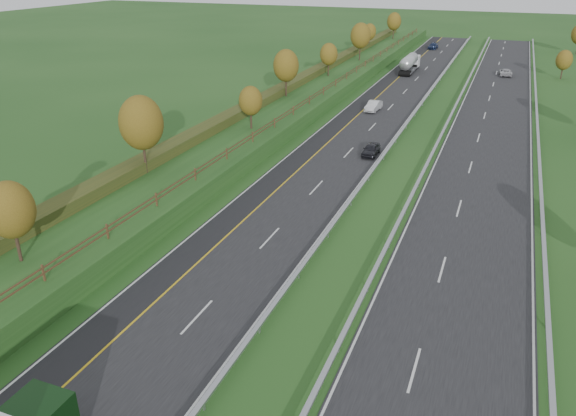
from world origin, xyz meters
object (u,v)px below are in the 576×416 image
road_tanker (410,63)px  car_oncoming (506,72)px  car_small_far (433,46)px  car_dark_near (371,149)px  car_silver_mid (373,106)px

road_tanker → car_oncoming: 18.63m
car_oncoming → road_tanker: bearing=4.2°
car_small_far → car_oncoming: size_ratio=1.01×
car_dark_near → car_small_far: bearing=93.7°
car_silver_mid → road_tanker: bearing=95.7°
road_tanker → car_oncoming: road_tanker is taller
road_tanker → car_small_far: size_ratio=2.27×
car_small_far → car_oncoming: (18.42, -30.93, -0.03)m
car_silver_mid → car_oncoming: car_silver_mid is taller
road_tanker → car_silver_mid: bearing=-88.9°
road_tanker → car_small_far: bearing=90.1°
road_tanker → car_dark_near: bearing=-84.4°
road_tanker → car_oncoming: (18.36, 2.95, -1.14)m
car_silver_mid → car_oncoming: bearing=68.8°
road_tanker → car_silver_mid: size_ratio=2.48×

